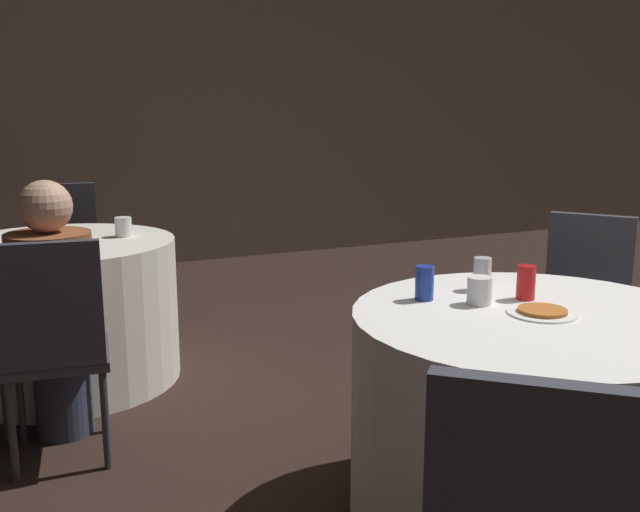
{
  "coord_description": "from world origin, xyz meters",
  "views": [
    {
      "loc": [
        -1.78,
        -1.76,
        1.41
      ],
      "look_at": [
        -0.65,
        0.72,
        0.84
      ],
      "focal_mm": 40.0,
      "sensor_mm": 36.0,
      "label": 1
    }
  ],
  "objects_px": {
    "chair_far_south": "(54,335)",
    "soda_can_red": "(526,282)",
    "table_far": "(65,311)",
    "pizza_plate_near": "(543,312)",
    "table_near": "(529,418)",
    "chair_far_north": "(67,244)",
    "chair_near_northeast": "(584,299)",
    "soda_can_silver": "(482,274)",
    "person_floral_shirt": "(55,316)",
    "soda_can_blue": "(424,283)",
    "bottle_far": "(44,218)"
  },
  "relations": [
    {
      "from": "table_far",
      "to": "chair_near_northeast",
      "type": "height_order",
      "value": "chair_near_northeast"
    },
    {
      "from": "table_far",
      "to": "person_floral_shirt",
      "type": "bearing_deg",
      "value": -96.88
    },
    {
      "from": "chair_far_north",
      "to": "soda_can_red",
      "type": "relative_size",
      "value": 7.62
    },
    {
      "from": "chair_far_south",
      "to": "soda_can_blue",
      "type": "distance_m",
      "value": 1.43
    },
    {
      "from": "bottle_far",
      "to": "soda_can_blue",
      "type": "bearing_deg",
      "value": -56.8
    },
    {
      "from": "table_near",
      "to": "bottle_far",
      "type": "relative_size",
      "value": 4.98
    },
    {
      "from": "soda_can_silver",
      "to": "bottle_far",
      "type": "relative_size",
      "value": 0.5
    },
    {
      "from": "table_near",
      "to": "pizza_plate_near",
      "type": "height_order",
      "value": "pizza_plate_near"
    },
    {
      "from": "chair_far_north",
      "to": "pizza_plate_near",
      "type": "distance_m",
      "value": 3.28
    },
    {
      "from": "table_near",
      "to": "soda_can_blue",
      "type": "height_order",
      "value": "soda_can_blue"
    },
    {
      "from": "pizza_plate_near",
      "to": "soda_can_silver",
      "type": "distance_m",
      "value": 0.36
    },
    {
      "from": "chair_far_south",
      "to": "soda_can_blue",
      "type": "height_order",
      "value": "chair_far_south"
    },
    {
      "from": "person_floral_shirt",
      "to": "soda_can_red",
      "type": "height_order",
      "value": "person_floral_shirt"
    },
    {
      "from": "chair_near_northeast",
      "to": "soda_can_red",
      "type": "relative_size",
      "value": 7.62
    },
    {
      "from": "table_far",
      "to": "pizza_plate_near",
      "type": "relative_size",
      "value": 4.99
    },
    {
      "from": "pizza_plate_near",
      "to": "chair_near_northeast",
      "type": "bearing_deg",
      "value": 37.72
    },
    {
      "from": "chair_far_north",
      "to": "bottle_far",
      "type": "relative_size",
      "value": 3.8
    },
    {
      "from": "person_floral_shirt",
      "to": "table_near",
      "type": "bearing_deg",
      "value": -33.83
    },
    {
      "from": "chair_far_south",
      "to": "bottle_far",
      "type": "distance_m",
      "value": 1.05
    },
    {
      "from": "soda_can_silver",
      "to": "bottle_far",
      "type": "xyz_separation_m",
      "value": [
        -1.42,
        1.71,
        0.06
      ]
    },
    {
      "from": "pizza_plate_near",
      "to": "bottle_far",
      "type": "distance_m",
      "value": 2.5
    },
    {
      "from": "person_floral_shirt",
      "to": "chair_near_northeast",
      "type": "bearing_deg",
      "value": -8.31
    },
    {
      "from": "table_far",
      "to": "chair_near_northeast",
      "type": "bearing_deg",
      "value": -33.62
    },
    {
      "from": "person_floral_shirt",
      "to": "soda_can_blue",
      "type": "relative_size",
      "value": 9.34
    },
    {
      "from": "chair_far_south",
      "to": "soda_can_blue",
      "type": "xyz_separation_m",
      "value": [
        1.2,
        -0.75,
        0.25
      ]
    },
    {
      "from": "soda_can_blue",
      "to": "chair_far_south",
      "type": "bearing_deg",
      "value": 147.97
    },
    {
      "from": "chair_near_northeast",
      "to": "pizza_plate_near",
      "type": "height_order",
      "value": "chair_near_northeast"
    },
    {
      "from": "pizza_plate_near",
      "to": "soda_can_silver",
      "type": "xyz_separation_m",
      "value": [
        0.02,
        0.35,
        0.05
      ]
    },
    {
      "from": "chair_near_northeast",
      "to": "bottle_far",
      "type": "bearing_deg",
      "value": 20.39
    },
    {
      "from": "soda_can_silver",
      "to": "chair_far_north",
      "type": "bearing_deg",
      "value": 114.81
    },
    {
      "from": "chair_far_north",
      "to": "chair_far_south",
      "type": "distance_m",
      "value": 1.98
    },
    {
      "from": "chair_far_north",
      "to": "person_floral_shirt",
      "type": "distance_m",
      "value": 1.81
    },
    {
      "from": "chair_near_northeast",
      "to": "soda_can_blue",
      "type": "relative_size",
      "value": 7.62
    },
    {
      "from": "chair_far_south",
      "to": "table_near",
      "type": "bearing_deg",
      "value": -29.34
    },
    {
      "from": "chair_near_northeast",
      "to": "soda_can_blue",
      "type": "distance_m",
      "value": 1.14
    },
    {
      "from": "soda_can_blue",
      "to": "soda_can_red",
      "type": "relative_size",
      "value": 1.0
    },
    {
      "from": "table_near",
      "to": "table_far",
      "type": "distance_m",
      "value": 2.43
    },
    {
      "from": "table_near",
      "to": "soda_can_silver",
      "type": "relative_size",
      "value": 10.0
    },
    {
      "from": "soda_can_silver",
      "to": "pizza_plate_near",
      "type": "bearing_deg",
      "value": -92.5
    },
    {
      "from": "table_far",
      "to": "chair_far_south",
      "type": "distance_m",
      "value": 1.01
    },
    {
      "from": "chair_far_south",
      "to": "soda_can_silver",
      "type": "relative_size",
      "value": 7.62
    },
    {
      "from": "person_floral_shirt",
      "to": "pizza_plate_near",
      "type": "xyz_separation_m",
      "value": [
        1.44,
        -1.23,
        0.17
      ]
    },
    {
      "from": "table_far",
      "to": "pizza_plate_near",
      "type": "height_order",
      "value": "pizza_plate_near"
    },
    {
      "from": "chair_far_south",
      "to": "person_floral_shirt",
      "type": "bearing_deg",
      "value": 90.0
    },
    {
      "from": "chair_near_northeast",
      "to": "chair_far_north",
      "type": "xyz_separation_m",
      "value": [
        -2.03,
        2.41,
        0.0
      ]
    },
    {
      "from": "chair_far_south",
      "to": "soda_can_red",
      "type": "bearing_deg",
      "value": -23.34
    },
    {
      "from": "soda_can_silver",
      "to": "person_floral_shirt",
      "type": "bearing_deg",
      "value": 148.7
    },
    {
      "from": "chair_near_northeast",
      "to": "table_far",
      "type": "bearing_deg",
      "value": 19.88
    },
    {
      "from": "table_far",
      "to": "chair_near_northeast",
      "type": "distance_m",
      "value": 2.58
    },
    {
      "from": "chair_far_north",
      "to": "soda_can_red",
      "type": "xyz_separation_m",
      "value": [
        1.3,
        -2.86,
        0.25
      ]
    }
  ]
}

